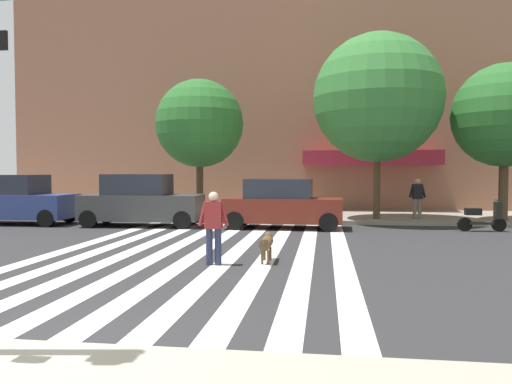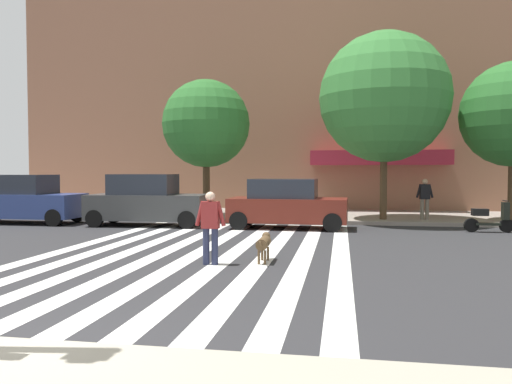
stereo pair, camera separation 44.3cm
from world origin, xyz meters
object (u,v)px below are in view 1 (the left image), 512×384
object	(u,v)px
dog_on_leash	(267,243)
street_tree_middle	(378,98)
pedestrian_dog_walker	(214,224)
pedestrian_bystander	(417,196)
parked_scooter	(482,218)
parked_car_behind_first	(141,201)
street_tree_further	(505,116)
street_tree_nearest	(200,124)
parked_car_near_curb	(13,200)
parked_car_third_in_line	(282,204)

from	to	relation	value
dog_on_leash	street_tree_middle	bearing A→B (deg)	69.93
pedestrian_dog_walker	pedestrian_bystander	xyz separation A→B (m)	(6.19, 10.12, 0.15)
parked_scooter	dog_on_leash	xyz separation A→B (m)	(-6.75, -6.81, -0.03)
parked_car_behind_first	street_tree_further	bearing A→B (deg)	10.55
parked_scooter	street_tree_nearest	world-z (taller)	street_tree_nearest
parked_scooter	street_tree_further	xyz separation A→B (m)	(1.57, 2.63, 3.79)
parked_scooter	street_tree_further	size ratio (longest dim) A/B	0.26
street_tree_further	dog_on_leash	bearing A→B (deg)	-131.34
parked_car_near_curb	parked_scooter	bearing A→B (deg)	-0.14
street_tree_further	street_tree_nearest	bearing A→B (deg)	179.23
parked_scooter	dog_on_leash	bearing A→B (deg)	-134.71
parked_car_third_in_line	street_tree_further	bearing A→B (deg)	16.89
street_tree_further	pedestrian_bystander	bearing A→B (deg)	177.34
parked_car_near_curb	dog_on_leash	xyz separation A→B (m)	(10.93, -6.86, -0.50)
parked_car_near_curb	parked_car_third_in_line	xyz separation A→B (m)	(10.71, 0.00, -0.06)
street_tree_further	pedestrian_dog_walker	xyz separation A→B (m)	(-9.44, -9.97, -3.35)
parked_scooter	pedestrian_bystander	xyz separation A→B (m)	(-1.68, 2.78, 0.60)
parked_car_behind_first	pedestrian_bystander	xyz separation A→B (m)	(10.68, 2.74, 0.13)
parked_car_behind_first	street_tree_further	distance (m)	14.56
street_tree_nearest	dog_on_leash	world-z (taller)	street_tree_nearest
parked_car_third_in_line	street_tree_middle	size ratio (longest dim) A/B	0.58
pedestrian_dog_walker	dog_on_leash	bearing A→B (deg)	24.87
parked_car_behind_first	street_tree_middle	xyz separation A→B (m)	(9.04, 2.51, 4.10)
parked_scooter	street_tree_further	world-z (taller)	street_tree_further
parked_scooter	dog_on_leash	size ratio (longest dim) A/B	1.43
parked_car_third_in_line	pedestrian_bystander	size ratio (longest dim) A/B	2.64
parked_car_behind_first	pedestrian_bystander	distance (m)	11.03
parked_car_near_curb	street_tree_nearest	size ratio (longest dim) A/B	0.80
parked_car_behind_first	parked_car_third_in_line	xyz separation A→B (m)	(5.40, 0.00, -0.06)
street_tree_middle	pedestrian_dog_walker	size ratio (longest dim) A/B	4.57
parked_car_third_in_line	parked_scooter	distance (m)	6.97
parked_car_behind_first	street_tree_nearest	distance (m)	4.51
street_tree_middle	dog_on_leash	world-z (taller)	street_tree_middle
street_tree_nearest	street_tree_middle	size ratio (longest dim) A/B	0.78
parked_car_behind_first	parked_car_third_in_line	size ratio (longest dim) A/B	1.06
parked_car_third_in_line	street_tree_further	xyz separation A→B (m)	(8.53, 2.59, 3.39)
parked_scooter	dog_on_leash	distance (m)	9.59
parked_scooter	pedestrian_dog_walker	bearing A→B (deg)	-137.03
parked_car_behind_first	parked_scooter	distance (m)	12.37
parked_car_third_in_line	pedestrian_dog_walker	world-z (taller)	parked_car_third_in_line
parked_scooter	street_tree_further	distance (m)	4.88
street_tree_nearest	street_tree_middle	distance (m)	7.50
parked_car_behind_first	parked_car_third_in_line	bearing A→B (deg)	0.03
dog_on_leash	parked_scooter	bearing A→B (deg)	45.29
parked_car_third_in_line	dog_on_leash	xyz separation A→B (m)	(0.22, -6.86, -0.44)
parked_car_near_curb	street_tree_middle	xyz separation A→B (m)	(14.35, 2.51, 4.10)
parked_car_behind_first	parked_car_third_in_line	world-z (taller)	parked_car_behind_first
street_tree_further	pedestrian_bystander	xyz separation A→B (m)	(-3.25, 0.15, -3.20)
street_tree_nearest	parked_scooter	bearing A→B (deg)	-14.58
street_tree_further	pedestrian_dog_walker	world-z (taller)	street_tree_further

